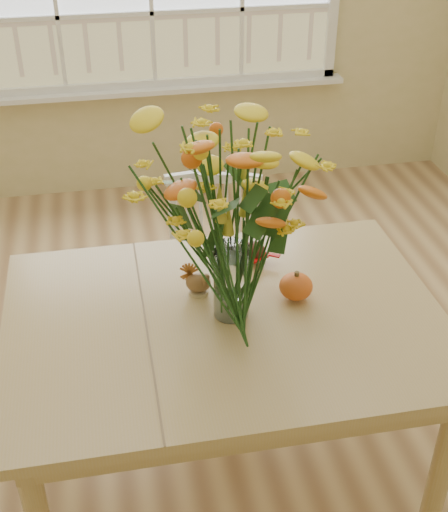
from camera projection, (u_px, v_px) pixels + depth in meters
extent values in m
cube|color=#987149|center=(223.00, 423.00, 2.86)|extent=(4.00, 4.50, 0.01)
cube|color=white|center=(156.00, 90.00, 4.28)|extent=(2.42, 0.12, 0.03)
cube|color=tan|center=(225.00, 321.00, 2.23)|extent=(1.43, 1.03, 0.04)
cube|color=tan|center=(225.00, 338.00, 2.27)|extent=(1.31, 0.90, 0.10)
cylinder|color=tan|center=(49.00, 351.00, 2.69)|extent=(0.07, 0.07, 0.72)
cylinder|color=tan|center=(441.00, 472.00, 2.19)|extent=(0.07, 0.07, 0.72)
cylinder|color=tan|center=(351.00, 315.00, 2.89)|extent=(0.07, 0.07, 0.72)
cube|color=white|center=(213.00, 288.00, 2.96)|extent=(0.47, 0.45, 0.05)
cube|color=white|center=(214.00, 225.00, 2.97)|extent=(0.40, 0.12, 0.46)
cylinder|color=white|center=(177.00, 348.00, 2.96)|extent=(0.03, 0.03, 0.39)
cylinder|color=white|center=(181.00, 308.00, 3.20)|extent=(0.03, 0.03, 0.39)
cylinder|color=white|center=(249.00, 349.00, 2.96)|extent=(0.03, 0.03, 0.39)
cylinder|color=white|center=(247.00, 308.00, 3.20)|extent=(0.03, 0.03, 0.39)
cylinder|color=white|center=(231.00, 281.00, 2.16)|extent=(0.11, 0.11, 0.26)
ellipsoid|color=#E7591B|center=(296.00, 288.00, 2.28)|extent=(0.11, 0.11, 0.09)
cylinder|color=#CCB78C|center=(198.00, 292.00, 2.33)|extent=(0.07, 0.07, 0.01)
ellipsoid|color=brown|center=(198.00, 283.00, 2.31)|extent=(0.10, 0.08, 0.07)
ellipsoid|color=#38160F|center=(254.00, 253.00, 2.47)|extent=(0.09, 0.09, 0.08)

